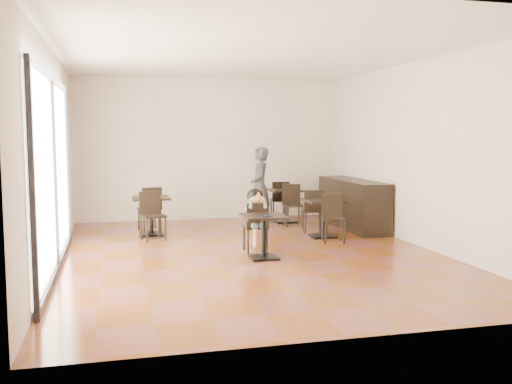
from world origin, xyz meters
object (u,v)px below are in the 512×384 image
object	(u,v)px
cafe_table_left	(151,216)
chair_left_b	(153,216)
child_table	(264,237)
adult_patron	(260,186)
chair_back_a	(279,200)
cafe_table_back	(285,206)
chair_mid_b	(334,219)
chair_left_a	(149,209)
chair_mid_a	(313,211)
child_chair	(255,227)
child	(255,221)
chair_back_b	(293,206)
cafe_table_mid	(323,218)

from	to	relation	value
cafe_table_left	chair_left_b	bearing A→B (deg)	-90.00
child_table	adult_patron	world-z (taller)	adult_patron
cafe_table_left	chair_back_a	xyz separation A→B (m)	(2.97, 1.38, 0.07)
cafe_table_left	cafe_table_back	bearing A→B (deg)	17.49
chair_mid_b	chair_left_a	bearing A→B (deg)	158.52
cafe_table_left	chair_mid_b	bearing A→B (deg)	-26.20
cafe_table_back	chair_left_a	xyz separation A→B (m)	(-2.97, -0.39, 0.08)
chair_mid_a	chair_back_a	distance (m)	1.83
cafe_table_back	chair_back_a	distance (m)	0.45
child_chair	chair_back_a	xyz separation A→B (m)	(1.40, 3.37, 0.02)
child	cafe_table_back	bearing A→B (deg)	64.40
child_chair	chair_left_a	size ratio (longest dim) A/B	0.93
chair_back_a	adult_patron	bearing A→B (deg)	55.54
adult_patron	child_table	bearing A→B (deg)	-6.72
chair_left_b	adult_patron	bearing A→B (deg)	11.99
child_table	cafe_table_left	size ratio (longest dim) A/B	0.93
child_table	cafe_table_left	world-z (taller)	cafe_table_left
child	chair_left_a	world-z (taller)	child
adult_patron	chair_left_b	xyz separation A→B (m)	(-2.32, -1.19, -0.39)
adult_patron	chair_back_b	xyz separation A→B (m)	(0.65, -0.25, -0.40)
chair_mid_b	chair_back_a	xyz separation A→B (m)	(-0.16, 2.92, 0.01)
cafe_table_left	cafe_table_back	size ratio (longest dim) A/B	1.02
chair_back_a	chair_back_b	bearing A→B (deg)	96.58
child_chair	cafe_table_back	world-z (taller)	child_chair
chair_back_b	chair_mid_b	bearing A→B (deg)	-78.79
child_table	cafe_table_mid	xyz separation A→B (m)	(1.56, 1.54, 0.01)
adult_patron	cafe_table_back	bearing A→B (deg)	121.36
chair_left_b	child_chair	bearing A→B (deg)	-57.41
child_chair	adult_patron	bearing A→B (deg)	-105.96
cafe_table_left	chair_mid_a	world-z (taller)	chair_mid_a
adult_patron	cafe_table_left	distance (m)	2.45
chair_left_a	chair_back_a	distance (m)	3.09
child_chair	chair_mid_a	size ratio (longest dim) A/B	0.97
cafe_table_mid	cafe_table_back	world-z (taller)	cafe_table_back
chair_mid_a	chair_mid_b	xyz separation A→B (m)	(0.00, -1.10, 0.00)
child_table	cafe_table_back	bearing A→B (deg)	68.04
adult_patron	chair_left_a	xyz separation A→B (m)	(-2.32, -0.09, -0.39)
child_chair	cafe_table_mid	distance (m)	1.85
cafe_table_mid	chair_left_b	distance (m)	3.16
cafe_table_mid	chair_back_b	world-z (taller)	chair_back_b
child_chair	chair_mid_a	xyz separation A→B (m)	(1.56, 1.54, 0.01)
cafe_table_left	chair_left_b	distance (m)	0.56
cafe_table_left	chair_left_a	size ratio (longest dim) A/B	0.83
chair_mid_a	chair_left_b	bearing A→B (deg)	14.29
cafe_table_left	cafe_table_mid	bearing A→B (deg)	-17.55
cafe_table_back	child_table	bearing A→B (deg)	-111.96
child_table	child_chair	bearing A→B (deg)	90.00
child	cafe_table_back	distance (m)	3.24
cafe_table_back	chair_mid_a	size ratio (longest dim) A/B	0.85
cafe_table_back	cafe_table_mid	bearing A→B (deg)	-85.37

